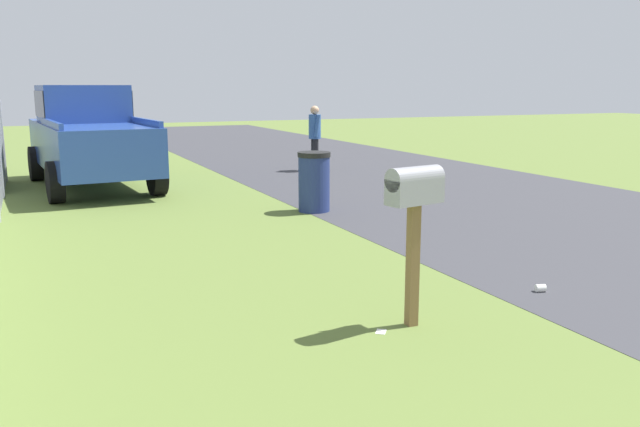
# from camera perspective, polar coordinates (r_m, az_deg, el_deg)

# --- Properties ---
(mailbox) EXTENTS (0.29, 0.54, 1.40)m
(mailbox) POSITION_cam_1_polar(r_m,az_deg,el_deg) (5.64, 8.18, 1.27)
(mailbox) COLOR brown
(mailbox) RESTS_ON ground
(pickup_truck) EXTENTS (5.16, 2.41, 2.09)m
(pickup_truck) POSITION_cam_1_polar(r_m,az_deg,el_deg) (14.55, -19.43, 6.54)
(pickup_truck) COLOR #284793
(pickup_truck) RESTS_ON ground
(trash_bin) EXTENTS (0.55, 0.55, 1.00)m
(trash_bin) POSITION_cam_1_polar(r_m,az_deg,el_deg) (10.99, -0.52, 2.77)
(trash_bin) COLOR navy
(trash_bin) RESTS_ON ground
(pedestrian) EXTENTS (0.49, 0.30, 1.60)m
(pedestrian) POSITION_cam_1_polar(r_m,az_deg,el_deg) (16.38, -0.46, 6.94)
(pedestrian) COLOR black
(pedestrian) RESTS_ON ground
(litter_cup_far_scatter) EXTENTS (0.10, 0.12, 0.08)m
(litter_cup_far_scatter) POSITION_cam_1_polar(r_m,az_deg,el_deg) (7.13, 18.54, -6.15)
(litter_cup_far_scatter) COLOR white
(litter_cup_far_scatter) RESTS_ON ground
(litter_wrapper_by_mailbox) EXTENTS (0.15, 0.14, 0.01)m
(litter_wrapper_by_mailbox) POSITION_cam_1_polar(r_m,az_deg,el_deg) (5.74, 5.30, -10.13)
(litter_wrapper_by_mailbox) COLOR silver
(litter_wrapper_by_mailbox) RESTS_ON ground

